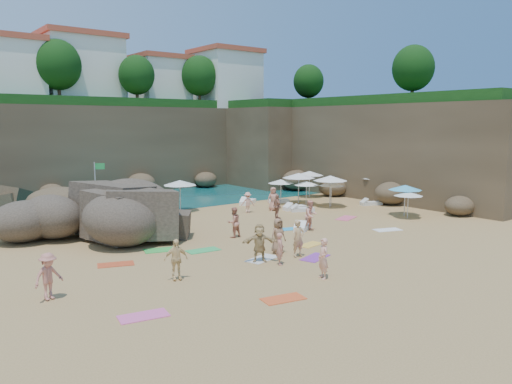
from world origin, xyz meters
TOP-DOWN VIEW (x-y plane):
  - ground at (0.00, 0.00)m, footprint 120.00×120.00m
  - seawater at (0.00, 30.00)m, footprint 120.00×120.00m
  - cliff_back at (2.00, 25.00)m, footprint 44.00×8.00m
  - cliff_right at (19.00, 8.00)m, footprint 8.00×30.00m
  - cliff_corner at (17.00, 20.00)m, footprint 10.00×12.00m
  - clifftop_buildings at (2.96, 25.79)m, footprint 28.48×9.48m
  - clifftop_trees at (4.78, 19.52)m, footprint 35.60×23.82m
  - rock_outcrop at (-7.64, 3.72)m, footprint 8.51×6.43m
  - flag_pole at (-5.42, 11.65)m, footprint 0.72×0.30m
  - parasol_0 at (-0.04, 9.49)m, footprint 2.47×2.47m
  - parasol_1 at (10.05, 4.03)m, footprint 2.62×2.62m
  - parasol_2 at (10.64, 4.48)m, footprint 2.01×2.01m
  - parasol_3 at (12.43, 8.82)m, footprint 2.45×2.45m
  - parasol_4 at (9.26, 5.86)m, footprint 2.04×2.04m
  - parasol_5 at (8.16, 7.68)m, footprint 2.10×2.10m
  - parasol_7 at (9.35, 6.86)m, footprint 2.64×2.64m
  - parasol_8 at (15.96, 4.64)m, footprint 2.27×2.27m
  - parasol_10 at (11.57, -1.70)m, footprint 2.32×2.32m
  - parasol_11 at (10.96, -2.40)m, footprint 1.97×1.97m
  - lounger_0 at (8.37, 8.18)m, footprint 1.78×0.95m
  - lounger_1 at (7.12, 4.01)m, footprint 1.83×1.29m
  - lounger_2 at (5.97, 9.20)m, footprint 2.09×1.64m
  - lounger_3 at (7.14, 4.88)m, footprint 1.88×0.72m
  - lounger_4 at (13.42, 2.75)m, footprint 1.86×1.17m
  - lounger_5 at (2.81, -0.65)m, footprint 2.09×1.69m
  - towel_1 at (-10.97, -7.51)m, footprint 1.78×1.11m
  - towel_2 at (-6.11, -9.14)m, footprint 1.75×1.11m
  - towel_3 at (-4.73, -1.25)m, footprint 1.77×0.99m
  - towel_4 at (0.50, -3.73)m, footprint 1.62×1.03m
  - towel_5 at (-3.32, -4.36)m, footprint 1.92×1.32m
  - towel_6 at (-1.14, -5.75)m, footprint 1.88×1.33m
  - towel_7 at (-9.27, -0.95)m, footprint 1.80×1.30m
  - towel_8 at (2.13, -0.02)m, footprint 1.69×1.14m
  - towel_9 at (7.65, 0.19)m, footprint 2.05×1.52m
  - towel_11 at (-6.33, 0.12)m, footprint 2.04×1.41m
  - towel_13 at (6.82, -3.92)m, footprint 1.85×1.34m
  - person_stand_0 at (-3.24, -5.59)m, footprint 0.61×0.65m
  - person_stand_1 at (-1.74, 0.24)m, footprint 0.89×0.71m
  - person_stand_2 at (3.61, 6.07)m, footprint 1.04×0.85m
  - person_stand_3 at (3.84, 3.00)m, footprint 0.60×1.03m
  - person_stand_4 at (5.66, 5.64)m, footprint 0.98×0.77m
  - person_stand_5 at (-3.01, 9.58)m, footprint 1.56×1.06m
  - person_stand_6 at (-3.17, -8.28)m, footprint 0.60×0.73m
  - person_lie_0 at (-13.02, -3.91)m, footprint 1.63×2.02m
  - person_lie_1 at (-8.16, -4.67)m, footprint 1.32×1.88m
  - person_lie_2 at (-2.01, -3.98)m, footprint 0.89×1.76m
  - person_lie_3 at (-3.72, -4.66)m, footprint 2.34×2.38m
  - person_lie_4 at (-1.67, -5.11)m, footprint 0.83×1.84m
  - person_lie_5 at (2.97, -1.18)m, footprint 0.93×1.86m

SIDE VIEW (x-z plane):
  - ground at x=0.00m, z-range 0.00..0.00m
  - rock_outcrop at x=-7.64m, z-range -1.68..1.68m
  - seawater at x=0.00m, z-range 0.00..0.00m
  - towel_4 at x=0.50m, z-range 0.00..0.03m
  - towel_8 at x=2.13m, z-range 0.00..0.03m
  - towel_2 at x=-6.11m, z-range 0.00..0.03m
  - towel_7 at x=-9.27m, z-range 0.00..0.03m
  - towel_1 at x=-10.97m, z-range 0.00..0.03m
  - towel_13 at x=6.82m, z-range 0.00..0.03m
  - towel_6 at x=-1.14m, z-range 0.00..0.03m
  - towel_3 at x=-4.73m, z-range 0.00..0.03m
  - towel_5 at x=-3.32m, z-range 0.00..0.03m
  - towel_9 at x=7.65m, z-range 0.00..0.03m
  - towel_11 at x=-6.33m, z-range 0.00..0.03m
  - lounger_0 at x=8.37m, z-range 0.00..0.26m
  - lounger_1 at x=7.12m, z-range 0.00..0.27m
  - lounger_4 at x=13.42m, z-range 0.00..0.27m
  - lounger_3 at x=7.14m, z-range 0.00..0.29m
  - lounger_2 at x=5.97m, z-range 0.00..0.32m
  - lounger_5 at x=2.81m, z-range 0.00..0.32m
  - person_lie_1 at x=-8.16m, z-range 0.00..0.42m
  - person_lie_4 at x=-1.67m, z-range 0.00..0.43m
  - person_lie_2 at x=-2.01m, z-range 0.00..0.46m
  - person_lie_0 at x=-13.02m, z-range 0.00..0.47m
  - person_lie_3 at x=-3.72m, z-range 0.00..0.48m
  - person_lie_5 at x=2.97m, z-range 0.00..0.70m
  - person_stand_0 at x=-3.24m, z-range 0.00..1.50m
  - person_stand_2 at x=3.61m, z-range 0.00..1.51m
  - person_stand_5 at x=-3.01m, z-range 0.00..1.64m
  - person_stand_3 at x=3.84m, z-range 0.00..1.65m
  - person_stand_6 at x=-3.17m, z-range 0.00..1.74m
  - person_stand_1 at x=-1.74m, z-range 0.00..1.74m
  - person_stand_4 at x=5.66m, z-range 0.00..1.76m
  - parasol_11 at x=10.96m, z-range 0.78..2.64m
  - parasol_2 at x=10.64m, z-range 0.79..2.69m
  - parasol_4 at x=9.26m, z-range 0.81..2.74m
  - parasol_5 at x=8.16m, z-range 0.83..2.81m
  - parasol_8 at x=15.96m, z-range 0.90..3.05m
  - parasol_10 at x=11.57m, z-range 0.92..3.12m
  - parasol_3 at x=12.43m, z-range 0.97..3.29m
  - parasol_0 at x=-0.04m, z-range 0.98..3.31m
  - parasol_1 at x=10.05m, z-range 1.03..3.51m
  - parasol_7 at x=9.35m, z-range 1.04..3.53m
  - flag_pole at x=-5.42m, z-range 0.52..4.31m
  - cliff_back at x=2.00m, z-range 0.00..8.00m
  - cliff_right at x=19.00m, z-range 0.00..8.00m
  - cliff_corner at x=17.00m, z-range 0.00..8.00m
  - clifftop_buildings at x=2.96m, z-range 7.74..14.74m
  - clifftop_trees at x=4.78m, z-range 9.06..13.46m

